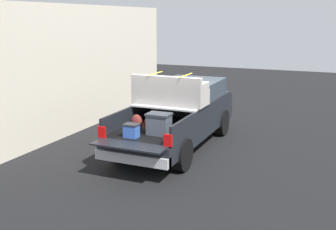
% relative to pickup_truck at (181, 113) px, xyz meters
% --- Properties ---
extents(ground_plane, '(40.00, 40.00, 0.00)m').
position_rel_pickup_truck_xyz_m(ground_plane, '(-0.35, 0.00, -0.96)').
color(ground_plane, black).
extents(pickup_truck, '(6.05, 2.06, 2.23)m').
position_rel_pickup_truck_xyz_m(pickup_truck, '(0.00, 0.00, 0.00)').
color(pickup_truck, black).
rests_on(pickup_truck, ground_plane).
extents(building_facade, '(10.94, 0.36, 4.17)m').
position_rel_pickup_truck_xyz_m(building_facade, '(0.64, 3.83, 1.13)').
color(building_facade, beige).
rests_on(building_facade, ground_plane).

